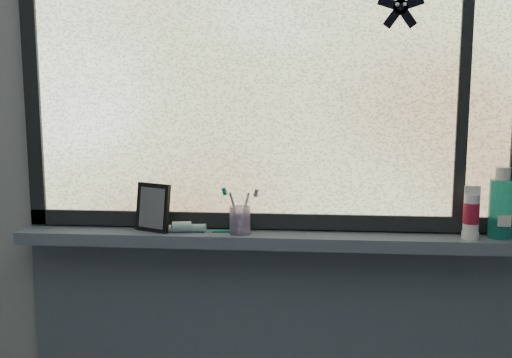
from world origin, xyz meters
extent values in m
cube|color=#9EA3A8|center=(0.00, 1.30, 1.25)|extent=(3.00, 0.01, 2.50)
cube|color=slate|center=(0.00, 1.23, 1.00)|extent=(1.62, 0.14, 0.04)
cube|color=silver|center=(0.00, 1.28, 1.53)|extent=(1.50, 0.01, 1.00)
cube|color=black|center=(0.00, 1.28, 1.05)|extent=(1.60, 0.03, 0.05)
cube|color=black|center=(-0.78, 1.28, 1.53)|extent=(0.05, 0.03, 1.10)
cube|color=black|center=(0.60, 1.28, 1.53)|extent=(0.03, 0.03, 1.00)
cube|color=black|center=(-0.37, 1.23, 1.10)|extent=(0.14, 0.11, 0.16)
cylinder|color=#BDA6DC|center=(-0.09, 1.21, 1.06)|extent=(0.08, 0.08, 0.09)
cylinder|color=teal|center=(0.72, 1.23, 1.13)|extent=(0.09, 0.09, 0.18)
cylinder|color=silver|center=(0.62, 1.21, 1.11)|extent=(0.05, 0.05, 0.12)
camera|label=1|loc=(0.12, -0.54, 1.45)|focal=40.00mm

